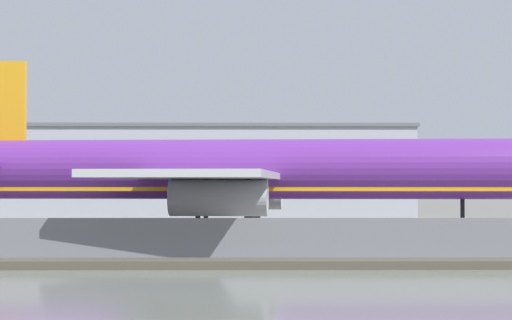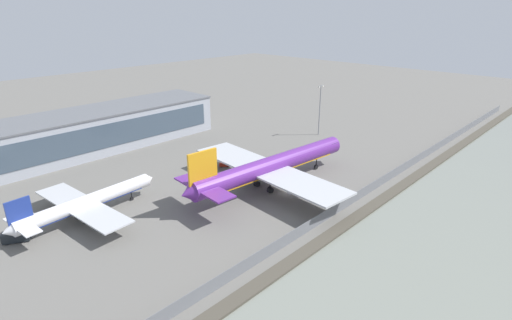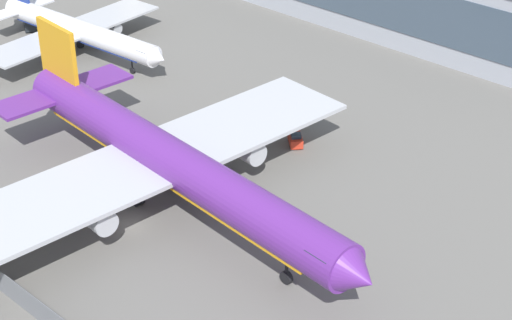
{
  "view_description": "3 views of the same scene",
  "coord_description": "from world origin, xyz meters",
  "views": [
    {
      "loc": [
        1.32,
        -78.36,
        4.79
      ],
      "look_at": [
        2.12,
        6.51,
        6.96
      ],
      "focal_mm": 70.0,
      "sensor_mm": 36.0,
      "label": 1
    },
    {
      "loc": [
        -74.91,
        -59.99,
        45.78
      ],
      "look_at": [
        2.6,
        13.5,
        5.1
      ],
      "focal_mm": 28.0,
      "sensor_mm": 36.0,
      "label": 2
    },
    {
      "loc": [
        62.74,
        -47.21,
        53.98
      ],
      "look_at": [
        6.17,
        13.7,
        4.87
      ],
      "focal_mm": 60.0,
      "sensor_mm": 36.0,
      "label": 3
    }
  ],
  "objects": [
    {
      "name": "apron_light_mast_apron_west",
      "position": [
        49.02,
        24.24,
        10.83
      ],
      "size": [
        3.2,
        0.4,
        19.14
      ],
      "color": "gray",
      "rests_on": "ground"
    },
    {
      "name": "baggage_tug",
      "position": [
        1.64,
        25.97,
        0.81
      ],
      "size": [
        3.46,
        3.31,
        1.8
      ],
      "color": "red",
      "rests_on": "ground"
    },
    {
      "name": "terminal_building",
      "position": [
        -17.8,
        70.4,
        6.77
      ],
      "size": [
        86.42,
        21.56,
        13.51
      ],
      "color": "#9EA3AD",
      "rests_on": "ground"
    },
    {
      "name": "perimeter_fence",
      "position": [
        0.0,
        -16.0,
        1.38
      ],
      "size": [
        280.0,
        0.1,
        2.76
      ],
      "color": "slate",
      "rests_on": "ground"
    },
    {
      "name": "shoreline_seawall",
      "position": [
        0.0,
        -20.5,
        0.25
      ],
      "size": [
        320.0,
        3.0,
        0.5
      ],
      "color": "#474238",
      "rests_on": "ground"
    },
    {
      "name": "cargo_jet_purple",
      "position": [
        0.22,
        5.7,
        5.94
      ],
      "size": [
        58.0,
        50.49,
        15.57
      ],
      "color": "#602889",
      "rests_on": "ground"
    },
    {
      "name": "passenger_jet_white",
      "position": [
        -42.28,
        24.99,
        3.88
      ],
      "size": [
        36.54,
        31.61,
        10.17
      ],
      "color": "white",
      "rests_on": "ground"
    },
    {
      "name": "ops_van",
      "position": [
        -57.21,
        26.07,
        1.28
      ],
      "size": [
        5.57,
        4.36,
        2.48
      ],
      "color": "#1E2328",
      "rests_on": "ground"
    },
    {
      "name": "ground_plane",
      "position": [
        0.0,
        0.0,
        0.0
      ],
      "size": [
        500.0,
        500.0,
        0.0
      ],
      "primitive_type": "plane",
      "color": "#66635E"
    }
  ]
}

